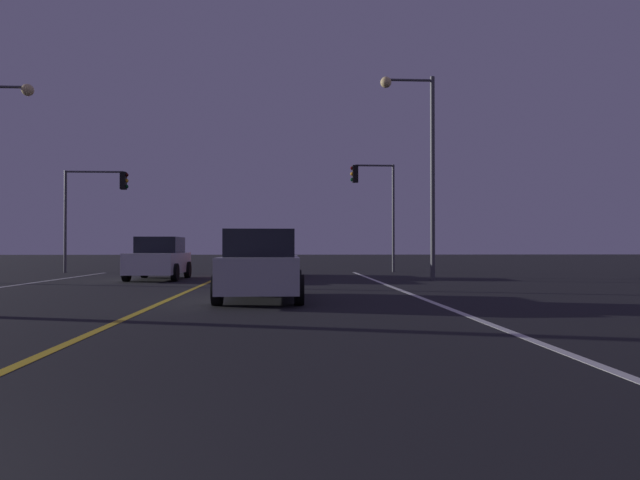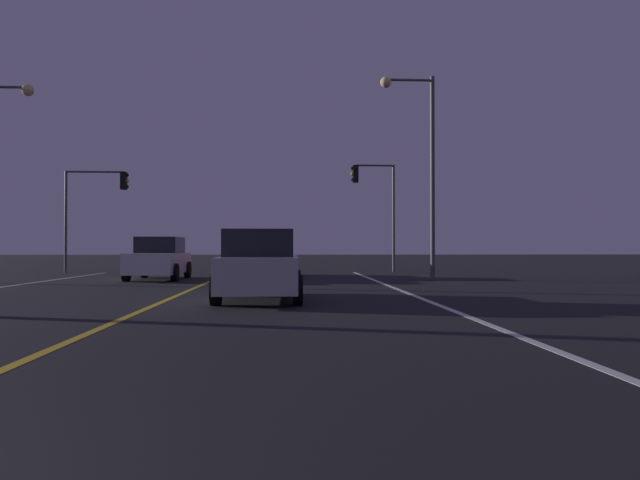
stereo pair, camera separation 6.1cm
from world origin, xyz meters
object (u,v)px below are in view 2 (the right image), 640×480
object	(u,v)px
car_lead_same_lane	(260,266)
traffic_light_near_right	(374,193)
traffic_light_near_left	(97,197)
street_lamp_right_far	(420,151)
car_oncoming	(159,259)
car_ahead_far	(265,258)

from	to	relation	value
car_lead_same_lane	traffic_light_near_right	world-z (taller)	traffic_light_near_right
traffic_light_near_left	street_lamp_right_far	world-z (taller)	street_lamp_right_far
traffic_light_near_right	car_oncoming	bearing A→B (deg)	34.41
car_oncoming	traffic_light_near_right	xyz separation A→B (m)	(9.63, 6.60, 3.31)
car_ahead_far	car_lead_same_lane	world-z (taller)	same
car_oncoming	traffic_light_near_left	bearing A→B (deg)	-144.79
car_ahead_far	traffic_light_near_left	distance (m)	10.40
street_lamp_right_far	car_lead_same_lane	bearing A→B (deg)	54.61
car_oncoming	traffic_light_near_left	xyz separation A→B (m)	(-4.66, 6.60, 3.06)
car_ahead_far	traffic_light_near_right	xyz separation A→B (m)	(5.48, 4.61, 3.31)
car_ahead_far	street_lamp_right_far	bearing A→B (deg)	-115.80
car_oncoming	car_ahead_far	xyz separation A→B (m)	(4.15, 1.98, 0.00)
car_oncoming	car_lead_same_lane	distance (m)	10.28
traffic_light_near_left	car_oncoming	bearing A→B (deg)	-54.79
traffic_light_near_left	car_ahead_far	bearing A→B (deg)	-27.66
car_ahead_far	traffic_light_near_left	world-z (taller)	traffic_light_near_left
traffic_light_near_right	traffic_light_near_left	bearing A→B (deg)	0.00
traffic_light_near_right	traffic_light_near_left	xyz separation A→B (m)	(-14.29, 0.00, -0.25)
car_lead_same_lane	traffic_light_near_right	distance (m)	16.98
car_oncoming	car_ahead_far	size ratio (longest dim) A/B	1.00
traffic_light_near_right	street_lamp_right_far	bearing A→B (deg)	95.39
car_lead_same_lane	street_lamp_right_far	world-z (taller)	street_lamp_right_far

